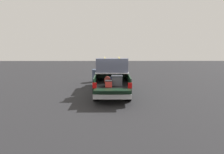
{
  "coord_description": "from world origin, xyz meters",
  "views": [
    {
      "loc": [
        -12.85,
        0.07,
        3.27
      ],
      "look_at": [
        -0.6,
        0.0,
        1.1
      ],
      "focal_mm": 33.88,
      "sensor_mm": 36.0,
      "label": 1
    }
  ],
  "objects": [
    {
      "name": "trash_can",
      "position": [
        3.48,
        1.26,
        0.5
      ],
      "size": [
        0.6,
        0.6,
        0.98
      ],
      "color": "#3F4C66",
      "rests_on": "ground_plane"
    },
    {
      "name": "ground_plane",
      "position": [
        0.0,
        0.0,
        0.0
      ],
      "size": [
        40.0,
        40.0,
        0.0
      ],
      "primitive_type": "plane",
      "color": "#262628"
    },
    {
      "name": "pickup_truck",
      "position": [
        0.35,
        -0.0,
        0.95
      ],
      "size": [
        6.05,
        2.06,
        2.23
      ],
      "color": "black",
      "rests_on": "ground_plane"
    }
  ]
}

